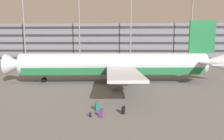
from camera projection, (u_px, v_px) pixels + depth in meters
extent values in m
plane|color=slate|center=(88.00, 82.00, 36.91)|extent=(600.00, 600.00, 0.00)
cube|color=slate|center=(107.00, 43.00, 83.93)|extent=(162.14, 17.89, 14.02)
cube|color=#2D2D33|center=(106.00, 58.00, 75.70)|extent=(160.51, 0.24, 0.70)
cube|color=#2D2D33|center=(106.00, 51.00, 75.33)|extent=(160.51, 0.24, 0.70)
cube|color=#2D2D33|center=(106.00, 43.00, 74.97)|extent=(160.51, 0.24, 0.70)
cube|color=#2D2D33|center=(106.00, 35.00, 74.60)|extent=(160.51, 0.24, 0.70)
cube|color=#2D2D33|center=(105.00, 27.00, 74.24)|extent=(160.51, 0.24, 0.70)
cylinder|color=silver|center=(114.00, 64.00, 36.71)|extent=(32.93, 6.35, 3.85)
cube|color=#1E723F|center=(114.00, 70.00, 36.85)|extent=(31.61, 6.17, 1.23)
cone|color=silver|center=(15.00, 64.00, 36.26)|extent=(3.35, 3.88, 3.66)
cone|color=silver|center=(211.00, 62.00, 37.14)|extent=(4.84, 3.43, 3.08)
cube|color=#1E723F|center=(202.00, 37.00, 36.50)|extent=(4.64, 0.71, 5.78)
cube|color=silver|center=(209.00, 63.00, 33.42)|extent=(2.24, 5.90, 0.20)
cube|color=silver|center=(190.00, 60.00, 40.68)|extent=(2.24, 5.90, 0.20)
cube|color=silver|center=(123.00, 73.00, 28.06)|extent=(5.44, 14.04, 0.36)
cube|color=silver|center=(117.00, 61.00, 45.50)|extent=(5.44, 14.04, 0.36)
cylinder|color=#9E9EA3|center=(118.00, 79.00, 30.67)|extent=(2.91, 2.32, 2.12)
cylinder|color=#9E9EA3|center=(115.00, 69.00, 43.21)|extent=(2.91, 2.32, 2.12)
cylinder|color=black|center=(44.00, 80.00, 36.75)|extent=(0.92, 0.42, 0.90)
cylinder|color=slate|center=(44.00, 76.00, 36.67)|extent=(0.20, 0.20, 1.32)
cylinder|color=black|center=(121.00, 81.00, 35.49)|extent=(0.92, 0.42, 0.90)
cylinder|color=slate|center=(121.00, 77.00, 35.40)|extent=(0.20, 0.20, 1.32)
cylinder|color=black|center=(120.00, 78.00, 38.73)|extent=(0.92, 0.42, 0.90)
cylinder|color=slate|center=(120.00, 74.00, 38.65)|extent=(0.20, 0.20, 1.32)
cylinder|color=gray|center=(24.00, 29.00, 69.07)|extent=(0.36, 0.36, 23.41)
cylinder|color=gray|center=(79.00, 31.00, 68.24)|extent=(0.36, 0.36, 21.87)
cylinder|color=gray|center=(131.00, 31.00, 67.37)|extent=(0.36, 0.36, 22.05)
cylinder|color=gray|center=(192.00, 25.00, 66.19)|extent=(0.36, 0.36, 25.28)
cube|color=black|center=(123.00, 110.00, 20.38)|extent=(0.39, 0.52, 0.68)
cylinder|color=#333338|center=(124.00, 106.00, 20.19)|extent=(0.02, 0.02, 0.12)
cylinder|color=#333338|center=(125.00, 106.00, 20.42)|extent=(0.02, 0.02, 0.12)
cube|color=black|center=(124.00, 106.00, 20.30)|extent=(0.11, 0.24, 0.02)
cylinder|color=black|center=(122.00, 114.00, 20.30)|extent=(0.05, 0.04, 0.05)
cylinder|color=black|center=(123.00, 113.00, 20.64)|extent=(0.05, 0.04, 0.05)
cylinder|color=black|center=(124.00, 114.00, 20.23)|extent=(0.05, 0.04, 0.05)
cylinder|color=black|center=(125.00, 113.00, 20.56)|extent=(0.05, 0.04, 0.05)
cube|color=#72388C|center=(101.00, 113.00, 19.42)|extent=(0.49, 0.38, 0.71)
cylinder|color=#333338|center=(103.00, 109.00, 19.37)|extent=(0.02, 0.02, 0.08)
cylinder|color=#333338|center=(100.00, 109.00, 19.48)|extent=(0.02, 0.02, 0.08)
cube|color=black|center=(101.00, 108.00, 19.42)|extent=(0.23, 0.12, 0.02)
cylinder|color=black|center=(102.00, 118.00, 19.31)|extent=(0.04, 0.05, 0.05)
cylinder|color=black|center=(99.00, 117.00, 19.46)|extent=(0.04, 0.05, 0.05)
cylinder|color=black|center=(103.00, 117.00, 19.47)|extent=(0.04, 0.05, 0.05)
cylinder|color=black|center=(100.00, 116.00, 19.62)|extent=(0.04, 0.05, 0.05)
cube|color=gray|center=(95.00, 107.00, 22.07)|extent=(0.58, 0.81, 0.25)
cube|color=black|center=(95.00, 106.00, 22.44)|extent=(0.19, 0.09, 0.02)
cube|color=#147266|center=(98.00, 107.00, 21.30)|extent=(0.53, 0.45, 0.77)
cylinder|color=#333338|center=(98.00, 102.00, 21.37)|extent=(0.02, 0.02, 0.16)
cylinder|color=#333338|center=(96.00, 102.00, 21.27)|extent=(0.02, 0.02, 0.16)
cube|color=black|center=(97.00, 101.00, 21.31)|extent=(0.24, 0.13, 0.02)
cylinder|color=black|center=(100.00, 110.00, 21.33)|extent=(0.04, 0.05, 0.05)
cylinder|color=black|center=(96.00, 111.00, 21.18)|extent=(0.04, 0.05, 0.05)
cylinder|color=black|center=(99.00, 110.00, 21.53)|extent=(0.04, 0.05, 0.05)
cylinder|color=black|center=(96.00, 110.00, 21.39)|extent=(0.04, 0.05, 0.05)
ellipsoid|color=navy|center=(91.00, 115.00, 19.42)|extent=(0.38, 0.33, 0.52)
ellipsoid|color=navy|center=(91.00, 115.00, 19.50)|extent=(0.24, 0.19, 0.23)
torus|color=black|center=(90.00, 112.00, 19.36)|extent=(0.08, 0.05, 0.08)
cube|color=black|center=(89.00, 115.00, 19.40)|extent=(0.04, 0.04, 0.44)
cube|color=black|center=(91.00, 115.00, 19.30)|extent=(0.04, 0.04, 0.44)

